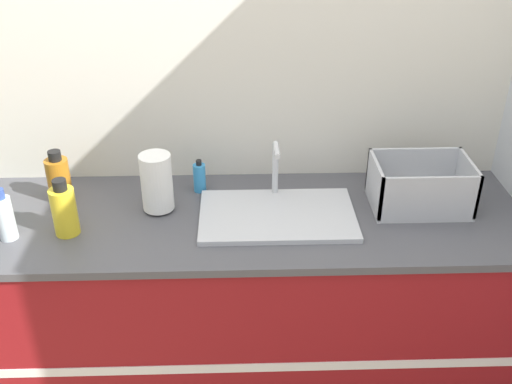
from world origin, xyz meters
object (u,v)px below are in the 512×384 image
object	(u,v)px
paper_towel_roll	(157,183)
bottle_clear	(5,217)
bottle_yellow	(64,210)
sink	(277,213)
bottle_amber	(59,178)
soap_dispenser	(200,177)
dish_rack	(420,189)

from	to	relation	value
paper_towel_roll	bottle_clear	distance (m)	0.54
bottle_clear	paper_towel_roll	bearing A→B (deg)	18.94
bottle_clear	bottle_yellow	bearing A→B (deg)	7.39
sink	bottle_amber	distance (m)	0.86
bottle_clear	soap_dispenser	bearing A→B (deg)	25.74
bottle_amber	soap_dispenser	world-z (taller)	bottle_amber
sink	dish_rack	world-z (taller)	sink
sink	bottle_amber	bearing A→B (deg)	169.14
dish_rack	soap_dispenser	size ratio (longest dim) A/B	2.66
paper_towel_roll	bottle_yellow	distance (m)	0.35
paper_towel_roll	dish_rack	world-z (taller)	paper_towel_roll
dish_rack	bottle_amber	distance (m)	1.40
paper_towel_roll	dish_rack	distance (m)	1.00
soap_dispenser	bottle_amber	bearing A→B (deg)	-174.90
sink	soap_dispenser	xyz separation A→B (m)	(-0.30, 0.21, 0.05)
paper_towel_roll	sink	bearing A→B (deg)	-8.44
bottle_amber	soap_dispenser	size ratio (longest dim) A/B	1.52
paper_towel_roll	dish_rack	xyz separation A→B (m)	(1.00, -0.00, -0.05)
sink	bottle_amber	world-z (taller)	sink
bottle_clear	bottle_amber	bearing A→B (deg)	66.25
bottle_yellow	soap_dispenser	distance (m)	0.55
soap_dispenser	dish_rack	bearing A→B (deg)	-9.69
sink	dish_rack	distance (m)	0.56
paper_towel_roll	bottle_yellow	bearing A→B (deg)	-154.31
bottle_clear	soap_dispenser	distance (m)	0.74
dish_rack	bottle_amber	world-z (taller)	bottle_amber
bottle_yellow	dish_rack	bearing A→B (deg)	6.44
sink	bottle_yellow	distance (m)	0.77
bottle_amber	paper_towel_roll	bearing A→B (deg)	-13.59
bottle_clear	soap_dispenser	size ratio (longest dim) A/B	1.44
sink	bottle_clear	size ratio (longest dim) A/B	2.94
dish_rack	bottle_clear	bearing A→B (deg)	-173.43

